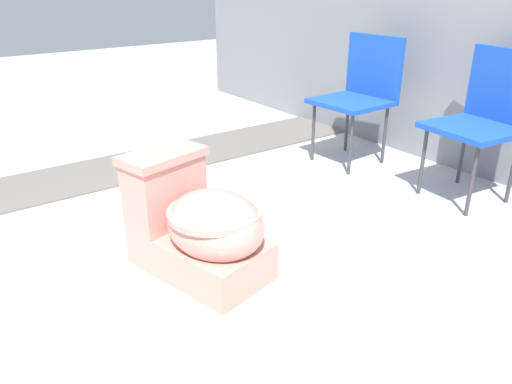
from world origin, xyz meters
The scene contains 5 objects.
ground_plane centered at (0.00, 0.00, 0.00)m, with size 14.00×14.00×0.00m, color #B7B2A8.
gravel_strip centered at (-1.31, 0.50, 0.01)m, with size 0.56×8.00×0.01m, color #605B56.
toilet centered at (0.09, 0.29, 0.22)m, with size 0.70×0.51×0.52m.
folding_chair_left centered at (-0.53, 1.92, 0.51)m, with size 0.46×0.46×0.83m.
folding_chair_middle centered at (0.31, 2.01, 0.51)m, with size 0.48×0.48×0.83m.
Camera 1 is at (1.75, -0.61, 1.21)m, focal length 35.00 mm.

